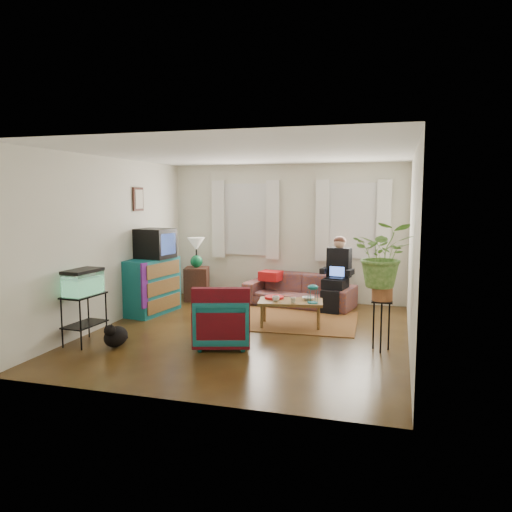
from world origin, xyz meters
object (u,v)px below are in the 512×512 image
(side_table, at_px, (197,284))
(coffee_table, at_px, (291,313))
(plant_stand, at_px, (381,326))
(dresser, at_px, (151,286))
(aquarium_stand, at_px, (85,319))
(sofa, at_px, (299,285))
(armchair, at_px, (222,318))

(side_table, relative_size, coffee_table, 0.65)
(coffee_table, xyz_separation_m, plant_stand, (1.39, -0.87, 0.13))
(dresser, xyz_separation_m, aquarium_stand, (-0.01, -1.87, -0.13))
(plant_stand, bearing_deg, side_table, 147.24)
(sofa, bearing_deg, plant_stand, -46.26)
(sofa, xyz_separation_m, side_table, (-2.00, -0.06, -0.07))
(side_table, height_order, coffee_table, side_table)
(plant_stand, bearing_deg, sofa, 123.42)
(sofa, bearing_deg, dresser, -141.21)
(coffee_table, height_order, plant_stand, plant_stand)
(aquarium_stand, height_order, coffee_table, aquarium_stand)
(sofa, bearing_deg, coffee_table, -73.56)
(sofa, height_order, side_table, sofa)
(sofa, height_order, armchair, sofa)
(plant_stand, bearing_deg, aquarium_stand, -168.47)
(aquarium_stand, xyz_separation_m, coffee_table, (2.51, 1.66, -0.14))
(side_table, height_order, dresser, dresser)
(side_table, relative_size, dresser, 0.61)
(armchair, distance_m, coffee_table, 1.40)
(side_table, bearing_deg, armchair, -60.59)
(dresser, bearing_deg, coffee_table, 3.90)
(armchair, bearing_deg, sofa, -117.62)
(plant_stand, bearing_deg, dresser, 164.53)
(aquarium_stand, height_order, armchair, armchair)
(side_table, height_order, armchair, armchair)
(coffee_table, bearing_deg, side_table, 137.45)
(dresser, distance_m, armchair, 2.31)
(side_table, xyz_separation_m, dresser, (-0.34, -1.21, 0.15))
(armchair, bearing_deg, aquarium_stand, -2.75)
(armchair, xyz_separation_m, plant_stand, (2.07, 0.34, -0.04))
(aquarium_stand, bearing_deg, plant_stand, 15.54)
(side_table, distance_m, plant_stand, 4.21)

